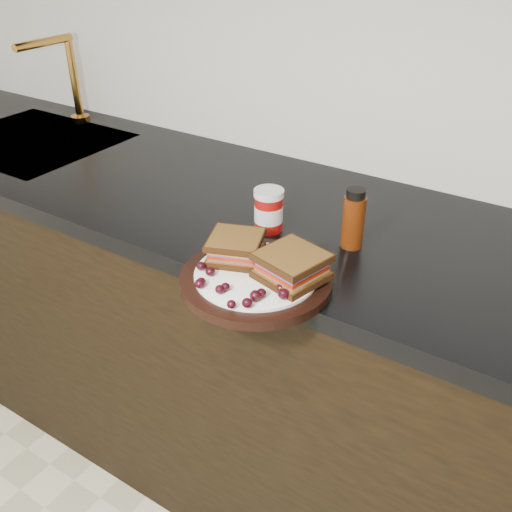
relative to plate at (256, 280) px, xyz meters
The scene contains 33 objects.
base_cabinets 0.56m from the plate, 78.16° to the left, with size 3.96×0.58×0.86m, color black.
countertop 0.29m from the plate, 78.16° to the left, with size 3.98×0.60×0.04m, color black.
sink 1.03m from the plate, 164.06° to the left, with size 0.50×0.42×0.16m, color #B2B2B7, non-canonical shape.
faucet 1.11m from the plate, 154.01° to the left, with size 0.06×0.22×0.28m, color #A46F29, non-canonical shape.
plate is the anchor object (origin of this frame).
sandwich_left 0.08m from the plate, 158.62° to the left, with size 0.10×0.10×0.05m, color brown, non-canonical shape.
sandwich_right 0.08m from the plate, 19.36° to the left, with size 0.11×0.11×0.05m, color brown, non-canonical shape.
grape_0 0.10m from the plate, 153.02° to the right, with size 0.02×0.02×0.02m, color black.
grape_1 0.09m from the plate, 141.36° to the right, with size 0.02×0.02×0.02m, color black.
grape_2 0.11m from the plate, 123.90° to the right, with size 0.02×0.02×0.02m, color black.
grape_3 0.11m from the plate, 121.48° to the right, with size 0.02×0.02×0.02m, color black.
grape_4 0.09m from the plate, 101.31° to the right, with size 0.02×0.02×0.02m, color black.
grape_5 0.08m from the plate, 100.62° to the right, with size 0.02×0.02×0.01m, color black.
grape_6 0.12m from the plate, 78.12° to the right, with size 0.02×0.02×0.01m, color black.
grape_7 0.11m from the plate, 65.20° to the right, with size 0.02×0.02×0.02m, color black.
grape_8 0.09m from the plate, 57.71° to the right, with size 0.02×0.02×0.02m, color black.
grape_9 0.08m from the plate, 50.36° to the right, with size 0.02×0.02×0.02m, color black.
grape_10 0.10m from the plate, 26.73° to the right, with size 0.02×0.02×0.02m, color black.
grape_11 0.08m from the plate, 21.93° to the right, with size 0.02×0.02×0.02m, color black.
grape_12 0.10m from the plate, ahead, with size 0.02×0.02×0.02m, color black.
grape_13 0.09m from the plate, 13.52° to the left, with size 0.02×0.02×0.02m, color black.
grape_14 0.09m from the plate, 32.33° to the left, with size 0.02×0.02×0.02m, color black.
grape_15 0.05m from the plate, 30.67° to the left, with size 0.02×0.02×0.02m, color black.
grape_16 0.08m from the plate, 137.38° to the left, with size 0.02×0.02×0.02m, color black.
grape_17 0.07m from the plate, 150.50° to the left, with size 0.02×0.02×0.02m, color black.
grape_18 0.10m from the plate, 166.40° to the left, with size 0.02×0.02×0.02m, color black.
grape_19 0.08m from the plate, 167.08° to the left, with size 0.02×0.02×0.02m, color black.
grape_20 0.07m from the plate, 166.57° to the right, with size 0.02×0.02×0.01m, color black.
grape_21 0.06m from the plate, 133.68° to the left, with size 0.02×0.02×0.02m, color black.
grape_22 0.07m from the plate, 169.93° to the left, with size 0.02×0.02×0.02m, color black.
grape_23 0.10m from the plate, behind, with size 0.02×0.02×0.02m, color black.
condiment_jar 0.21m from the plate, 115.54° to the left, with size 0.06×0.06×0.09m, color #980D0B.
oil_bottle 0.25m from the plate, 68.47° to the left, with size 0.05×0.05×0.13m, color #4E1D07.
Camera 1 is at (0.41, 0.69, 1.49)m, focal length 40.00 mm.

